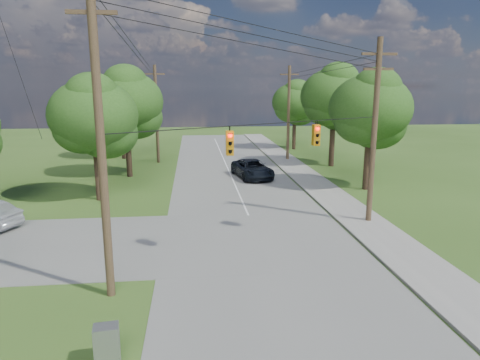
{
  "coord_description": "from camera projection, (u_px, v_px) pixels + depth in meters",
  "views": [
    {
      "loc": [
        -1.33,
        -15.23,
        7.87
      ],
      "look_at": [
        0.91,
        5.0,
        3.4
      ],
      "focal_mm": 32.0,
      "sensor_mm": 36.0,
      "label": 1
    }
  ],
  "objects": [
    {
      "name": "ground",
      "position": [
        231.0,
        293.0,
        16.61
      ],
      "size": [
        140.0,
        140.0,
        0.0
      ],
      "primitive_type": "plane",
      "color": "#34531B",
      "rests_on": "ground"
    },
    {
      "name": "tree_e_mid",
      "position": [
        334.0,
        96.0,
        41.72
      ],
      "size": [
        6.6,
        6.6,
        9.64
      ],
      "color": "#412C20",
      "rests_on": "ground"
    },
    {
      "name": "car_main_north",
      "position": [
        252.0,
        169.0,
        37.33
      ],
      "size": [
        3.57,
        6.02,
        1.57
      ],
      "primitive_type": "imported",
      "rotation": [
        0.0,
        0.0,
        0.18
      ],
      "color": "black",
      "rests_on": "main_road"
    },
    {
      "name": "pole_sw",
      "position": [
        100.0,
        134.0,
        15.17
      ],
      "size": [
        2.0,
        0.32,
        12.0
      ],
      "color": "brown",
      "rests_on": "ground"
    },
    {
      "name": "traffic_signals",
      "position": [
        276.0,
        138.0,
        20.01
      ],
      "size": [
        4.91,
        3.27,
        1.05
      ],
      "color": "orange",
      "rests_on": "ground"
    },
    {
      "name": "main_road",
      "position": [
        261.0,
        245.0,
        21.68
      ],
      "size": [
        10.0,
        100.0,
        0.03
      ],
      "primitive_type": "cube",
      "color": "gray",
      "rests_on": "ground"
    },
    {
      "name": "sidewalk_east",
      "position": [
        387.0,
        239.0,
        22.39
      ],
      "size": [
        2.6,
        100.0,
        0.12
      ],
      "primitive_type": "cube",
      "color": "#99968F",
      "rests_on": "ground"
    },
    {
      "name": "control_cabinet",
      "position": [
        107.0,
        346.0,
        12.17
      ],
      "size": [
        0.76,
        0.59,
        1.26
      ],
      "primitive_type": "cube",
      "rotation": [
        0.0,
        0.0,
        0.13
      ],
      "color": "gray",
      "rests_on": "ground"
    },
    {
      "name": "pole_north_w",
      "position": [
        157.0,
        113.0,
        44.1
      ],
      "size": [
        2.0,
        0.32,
        10.0
      ],
      "color": "brown",
      "rests_on": "ground"
    },
    {
      "name": "tree_e_far",
      "position": [
        295.0,
        102.0,
        53.47
      ],
      "size": [
        5.8,
        5.8,
        8.32
      ],
      "color": "#412C20",
      "rests_on": "ground"
    },
    {
      "name": "tree_w_mid",
      "position": [
        126.0,
        102.0,
        36.78
      ],
      "size": [
        6.4,
        6.4,
        9.22
      ],
      "color": "#412C20",
      "rests_on": "ground"
    },
    {
      "name": "pole_north_e",
      "position": [
        289.0,
        113.0,
        45.59
      ],
      "size": [
        2.0,
        0.32,
        10.0
      ],
      "color": "brown",
      "rests_on": "ground"
    },
    {
      "name": "pole_ne",
      "position": [
        374.0,
        130.0,
        24.16
      ],
      "size": [
        2.0,
        0.32,
        10.5
      ],
      "color": "brown",
      "rests_on": "ground"
    },
    {
      "name": "tree_w_near",
      "position": [
        94.0,
        116.0,
        29.04
      ],
      "size": [
        6.0,
        6.0,
        8.4
      ],
      "color": "#412C20",
      "rests_on": "ground"
    },
    {
      "name": "tree_w_far",
      "position": [
        121.0,
        102.0,
        46.34
      ],
      "size": [
        6.0,
        6.0,
        8.73
      ],
      "color": "#412C20",
      "rests_on": "ground"
    },
    {
      "name": "tree_e_near",
      "position": [
        370.0,
        108.0,
        32.09
      ],
      "size": [
        6.2,
        6.2,
        8.81
      ],
      "color": "#412C20",
      "rests_on": "ground"
    },
    {
      "name": "power_lines",
      "position": [
        238.0,
        65.0,
        26.02
      ],
      "size": [
        13.93,
        29.62,
        4.93
      ],
      "color": "black",
      "rests_on": "ground"
    }
  ]
}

